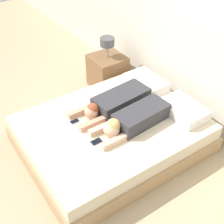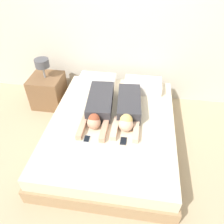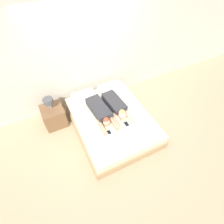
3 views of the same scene
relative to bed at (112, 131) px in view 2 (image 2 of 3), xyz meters
name	(u,v)px [view 2 (image 2 of 3)]	position (x,y,z in m)	size (l,w,h in m)	color
ground_plane	(112,141)	(0.00, 0.00, -0.19)	(12.00, 12.00, 0.00)	tan
wall_back	(124,20)	(0.00, 1.21, 1.11)	(12.00, 0.06, 2.60)	beige
bed	(112,131)	(0.00, 0.00, 0.00)	(1.68, 2.12, 0.40)	tan
pillow_head_left	(97,81)	(-0.36, 0.81, 0.27)	(0.57, 0.38, 0.13)	white
pillow_head_right	(143,85)	(0.36, 0.81, 0.27)	(0.57, 0.38, 0.13)	white
person_left	(99,105)	(-0.21, 0.19, 0.29)	(0.39, 1.07, 0.20)	#333338
person_right	(128,108)	(0.19, 0.17, 0.29)	(0.36, 1.00, 0.22)	#333338
cell_phone_left	(87,139)	(-0.25, -0.37, 0.21)	(0.08, 0.12, 0.01)	silver
cell_phone_right	(123,141)	(0.19, -0.34, 0.21)	(0.08, 0.12, 0.01)	#2D2D33
nightstand	(48,90)	(-1.19, 0.72, 0.09)	(0.50, 0.50, 0.83)	brown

